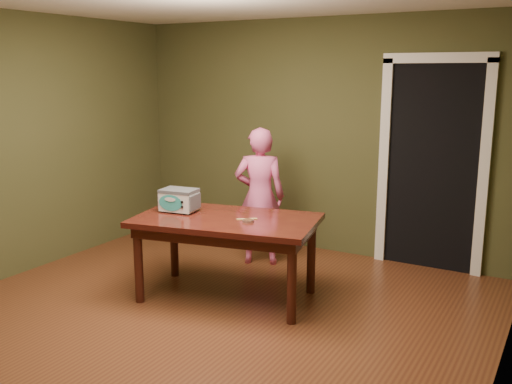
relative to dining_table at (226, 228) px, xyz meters
The scene contains 8 objects.
floor 0.99m from the dining_table, 83.96° to the right, with size 5.00×5.00×0.00m, color brown.
room_shell 1.29m from the dining_table, 83.96° to the right, with size 4.52×5.02×2.61m.
doorway 2.50m from the dining_table, 55.98° to the left, with size 1.10×0.66×2.25m.
dining_table is the anchor object (origin of this frame).
toy_oven 0.54m from the dining_table, behind, with size 0.37×0.27×0.21m.
baking_pan 0.27m from the dining_table, ahead, with size 0.10×0.10×0.02m.
spatula 0.22m from the dining_table, ahead, with size 0.18×0.03×0.01m, color #D5B75C.
child 1.01m from the dining_table, 102.20° to the left, with size 0.53×0.35×1.46m, color #E05C93.
Camera 1 is at (2.59, -3.38, 2.03)m, focal length 40.00 mm.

